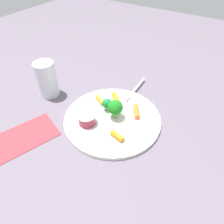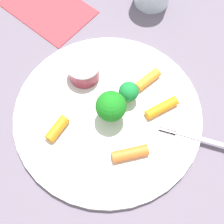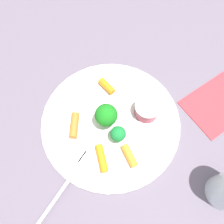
{
  "view_description": "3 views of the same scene",
  "coord_description": "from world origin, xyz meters",
  "px_view_note": "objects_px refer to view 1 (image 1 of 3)",
  "views": [
    {
      "loc": [
        -0.38,
        -0.24,
        0.46
      ],
      "look_at": [
        0.01,
        0.01,
        0.03
      ],
      "focal_mm": 31.71,
      "sensor_mm": 36.0,
      "label": 1
    },
    {
      "loc": [
        0.09,
        -0.21,
        0.49
      ],
      "look_at": [
        0.01,
        -0.0,
        0.03
      ],
      "focal_mm": 51.82,
      "sensor_mm": 36.0,
      "label": 2
    },
    {
      "loc": [
        0.16,
        0.12,
        0.48
      ],
      "look_at": [
        -0.02,
        -0.01,
        0.02
      ],
      "focal_mm": 36.91,
      "sensor_mm": 36.0,
      "label": 3
    }
  ],
  "objects_px": {
    "broccoli_floret_0": "(115,108)",
    "carrot_stick_0": "(136,112)",
    "broccoli_floret_1": "(107,104)",
    "carrot_stick_3": "(100,100)",
    "sauce_cup": "(87,119)",
    "drinking_glass": "(47,79)",
    "carrot_stick_2": "(117,136)",
    "fork": "(135,90)",
    "plate": "(112,119)",
    "carrot_stick_1": "(116,98)",
    "napkin": "(25,136)"
  },
  "relations": [
    {
      "from": "carrot_stick_1",
      "to": "drinking_glass",
      "type": "height_order",
      "value": "drinking_glass"
    },
    {
      "from": "broccoli_floret_0",
      "to": "plate",
      "type": "bearing_deg",
      "value": 145.47
    },
    {
      "from": "sauce_cup",
      "to": "fork",
      "type": "height_order",
      "value": "sauce_cup"
    },
    {
      "from": "carrot_stick_1",
      "to": "fork",
      "type": "bearing_deg",
      "value": -16.7
    },
    {
      "from": "broccoli_floret_1",
      "to": "drinking_glass",
      "type": "relative_size",
      "value": 0.33
    },
    {
      "from": "sauce_cup",
      "to": "broccoli_floret_0",
      "type": "distance_m",
      "value": 0.09
    },
    {
      "from": "carrot_stick_1",
      "to": "carrot_stick_2",
      "type": "distance_m",
      "value": 0.17
    },
    {
      "from": "carrot_stick_3",
      "to": "napkin",
      "type": "distance_m",
      "value": 0.26
    },
    {
      "from": "drinking_glass",
      "to": "broccoli_floret_1",
      "type": "bearing_deg",
      "value": -82.05
    },
    {
      "from": "carrot_stick_0",
      "to": "carrot_stick_2",
      "type": "distance_m",
      "value": 0.12
    },
    {
      "from": "broccoli_floret_1",
      "to": "carrot_stick_3",
      "type": "bearing_deg",
      "value": 65.42
    },
    {
      "from": "napkin",
      "to": "plate",
      "type": "bearing_deg",
      "value": -42.06
    },
    {
      "from": "carrot_stick_0",
      "to": "carrot_stick_3",
      "type": "height_order",
      "value": "carrot_stick_0"
    },
    {
      "from": "plate",
      "to": "carrot_stick_1",
      "type": "distance_m",
      "value": 0.09
    },
    {
      "from": "drinking_glass",
      "to": "carrot_stick_2",
      "type": "bearing_deg",
      "value": -99.19
    },
    {
      "from": "carrot_stick_3",
      "to": "napkin",
      "type": "height_order",
      "value": "carrot_stick_3"
    },
    {
      "from": "broccoli_floret_1",
      "to": "plate",
      "type": "bearing_deg",
      "value": -122.53
    },
    {
      "from": "carrot_stick_2",
      "to": "drinking_glass",
      "type": "height_order",
      "value": "drinking_glass"
    },
    {
      "from": "carrot_stick_2",
      "to": "broccoli_floret_1",
      "type": "bearing_deg",
      "value": 47.42
    },
    {
      "from": "carrot_stick_2",
      "to": "carrot_stick_3",
      "type": "relative_size",
      "value": 0.91
    },
    {
      "from": "plate",
      "to": "sauce_cup",
      "type": "distance_m",
      "value": 0.09
    },
    {
      "from": "carrot_stick_2",
      "to": "fork",
      "type": "distance_m",
      "value": 0.24
    },
    {
      "from": "carrot_stick_3",
      "to": "drinking_glass",
      "type": "distance_m",
      "value": 0.2
    },
    {
      "from": "broccoli_floret_0",
      "to": "carrot_stick_0",
      "type": "relative_size",
      "value": 1.14
    },
    {
      "from": "broccoli_floret_0",
      "to": "carrot_stick_0",
      "type": "distance_m",
      "value": 0.08
    },
    {
      "from": "broccoli_floret_0",
      "to": "drinking_glass",
      "type": "xyz_separation_m",
      "value": [
        -0.02,
        0.27,
        0.01
      ]
    },
    {
      "from": "carrot_stick_2",
      "to": "drinking_glass",
      "type": "relative_size",
      "value": 0.34
    },
    {
      "from": "plate",
      "to": "fork",
      "type": "xyz_separation_m",
      "value": [
        0.17,
        0.01,
        0.01
      ]
    },
    {
      "from": "plate",
      "to": "drinking_glass",
      "type": "relative_size",
      "value": 2.39
    },
    {
      "from": "carrot_stick_2",
      "to": "drinking_glass",
      "type": "distance_m",
      "value": 0.33
    },
    {
      "from": "fork",
      "to": "carrot_stick_1",
      "type": "bearing_deg",
      "value": 163.3
    },
    {
      "from": "broccoli_floret_1",
      "to": "carrot_stick_2",
      "type": "height_order",
      "value": "broccoli_floret_1"
    },
    {
      "from": "sauce_cup",
      "to": "broccoli_floret_0",
      "type": "relative_size",
      "value": 0.87
    },
    {
      "from": "sauce_cup",
      "to": "carrot_stick_3",
      "type": "xyz_separation_m",
      "value": [
        0.11,
        0.03,
        -0.01
      ]
    },
    {
      "from": "carrot_stick_3",
      "to": "plate",
      "type": "bearing_deg",
      "value": -118.34
    },
    {
      "from": "broccoli_floret_1",
      "to": "carrot_stick_0",
      "type": "distance_m",
      "value": 0.1
    },
    {
      "from": "sauce_cup",
      "to": "drinking_glass",
      "type": "height_order",
      "value": "drinking_glass"
    },
    {
      "from": "carrot_stick_1",
      "to": "carrot_stick_2",
      "type": "relative_size",
      "value": 1.31
    },
    {
      "from": "plate",
      "to": "carrot_stick_3",
      "type": "height_order",
      "value": "carrot_stick_3"
    },
    {
      "from": "carrot_stick_3",
      "to": "napkin",
      "type": "bearing_deg",
      "value": 157.18
    },
    {
      "from": "plate",
      "to": "sauce_cup",
      "type": "xyz_separation_m",
      "value": [
        -0.06,
        0.05,
        0.02
      ]
    },
    {
      "from": "broccoli_floret_0",
      "to": "sauce_cup",
      "type": "bearing_deg",
      "value": 140.78
    },
    {
      "from": "plate",
      "to": "sauce_cup",
      "type": "height_order",
      "value": "sauce_cup"
    },
    {
      "from": "broccoli_floret_1",
      "to": "carrot_stick_2",
      "type": "relative_size",
      "value": 0.97
    },
    {
      "from": "broccoli_floret_1",
      "to": "carrot_stick_3",
      "type": "height_order",
      "value": "broccoli_floret_1"
    },
    {
      "from": "carrot_stick_1",
      "to": "sauce_cup",
      "type": "bearing_deg",
      "value": 173.36
    },
    {
      "from": "plate",
      "to": "drinking_glass",
      "type": "distance_m",
      "value": 0.28
    },
    {
      "from": "sauce_cup",
      "to": "broccoli_floret_1",
      "type": "relative_size",
      "value": 1.31
    },
    {
      "from": "carrot_stick_1",
      "to": "carrot_stick_3",
      "type": "relative_size",
      "value": 1.19
    },
    {
      "from": "carrot_stick_1",
      "to": "carrot_stick_3",
      "type": "bearing_deg",
      "value": 131.47
    }
  ]
}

